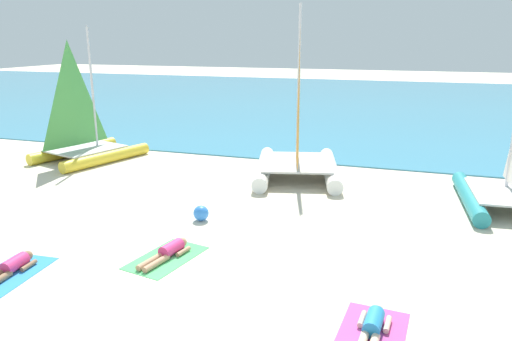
# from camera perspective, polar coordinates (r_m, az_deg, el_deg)

# --- Properties ---
(ground_plane) EXTENTS (120.00, 120.00, 0.00)m
(ground_plane) POSITION_cam_1_polar(r_m,az_deg,el_deg) (19.17, 4.87, 0.44)
(ground_plane) COLOR beige
(ocean_water) EXTENTS (120.00, 40.00, 0.05)m
(ocean_water) POSITION_cam_1_polar(r_m,az_deg,el_deg) (39.24, 12.00, 7.84)
(ocean_water) COLOR teal
(ocean_water) RESTS_ON ground
(sailboat_white) EXTENTS (3.96, 5.19, 6.03)m
(sailboat_white) POSITION_cam_1_polar(r_m,az_deg,el_deg) (17.58, 4.85, 2.10)
(sailboat_white) COLOR white
(sailboat_white) RESTS_ON ground
(sailboat_yellow) EXTENTS (3.68, 4.68, 5.36)m
(sailboat_yellow) POSITION_cam_1_polar(r_m,az_deg,el_deg) (21.16, -19.21, 3.27)
(sailboat_yellow) COLOR yellow
(sailboat_yellow) RESTS_ON ground
(sailboat_teal) EXTENTS (2.92, 4.30, 5.38)m
(sailboat_teal) POSITION_cam_1_polar(r_m,az_deg,el_deg) (16.08, 27.69, -1.26)
(sailboat_teal) COLOR teal
(sailboat_teal) RESTS_ON ground
(towel_left) EXTENTS (1.23, 1.97, 0.01)m
(towel_left) POSITION_cam_1_polar(r_m,az_deg,el_deg) (11.90, -26.88, -10.76)
(towel_left) COLOR #338CD8
(towel_left) RESTS_ON ground
(sunbather_left) EXTENTS (0.57, 1.57, 0.30)m
(sunbather_left) POSITION_cam_1_polar(r_m,az_deg,el_deg) (11.89, -26.74, -10.09)
(sunbather_left) COLOR #D83372
(sunbather_left) RESTS_ON towel_left
(towel_middle) EXTENTS (1.44, 2.07, 0.01)m
(towel_middle) POSITION_cam_1_polar(r_m,az_deg,el_deg) (11.57, -10.44, -9.99)
(towel_middle) COLOR #4CB266
(towel_middle) RESTS_ON ground
(sunbather_middle) EXTENTS (0.69, 1.56, 0.30)m
(sunbather_middle) POSITION_cam_1_polar(r_m,az_deg,el_deg) (11.56, -10.25, -9.31)
(sunbather_middle) COLOR #D83372
(sunbather_middle) RESTS_ON towel_middle
(towel_right) EXTENTS (1.23, 1.97, 0.01)m
(towel_right) POSITION_cam_1_polar(r_m,az_deg,el_deg) (8.95, 13.29, -18.29)
(towel_right) COLOR #D84C99
(towel_right) RESTS_ON ground
(sunbather_right) EXTENTS (0.57, 1.57, 0.30)m
(sunbather_right) POSITION_cam_1_polar(r_m,az_deg,el_deg) (8.94, 13.42, -17.39)
(sunbather_right) COLOR #268CCC
(sunbather_right) RESTS_ON towel_right
(beach_ball) EXTENTS (0.43, 0.43, 0.43)m
(beach_ball) POSITION_cam_1_polar(r_m,az_deg,el_deg) (13.59, -6.44, -4.98)
(beach_ball) COLOR #337FE5
(beach_ball) RESTS_ON ground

